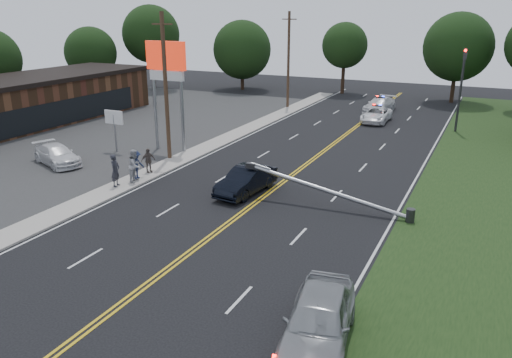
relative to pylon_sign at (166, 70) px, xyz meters
The scene contains 25 objects.
ground 18.50m from the pylon_sign, 53.13° to the right, with size 120.00×120.00×0.00m, color black.
parking_lot 11.92m from the pylon_sign, 157.17° to the right, with size 25.00×60.00×0.01m, color #2D2D2D.
sidewalk 7.46m from the pylon_sign, 62.30° to the right, with size 1.80×70.00×0.12m, color #A39D94.
centerline_yellow 12.73m from the pylon_sign, 20.85° to the right, with size 0.36×80.00×0.00m, color gold.
pharmacy_building 17.90m from the pylon_sign, behind, with size 8.40×30.40×4.30m.
pylon_sign is the anchor object (origin of this frame).
small_sign 5.45m from the pylon_sign, 150.26° to the right, with size 1.60×0.14×3.10m.
traffic_signal 24.75m from the pylon_sign, 40.39° to the left, with size 0.28×0.41×7.05m.
fallen_streetlight 16.66m from the pylon_sign, 22.22° to the right, with size 9.36×0.44×1.91m.
utility_pole_mid 2.55m from the pylon_sign, 56.98° to the right, with size 1.60×0.28×10.00m.
utility_pole_far 20.06m from the pylon_sign, 86.28° to the left, with size 1.60×0.28×10.00m.
tree_3 31.29m from the pylon_sign, 142.98° to the left, with size 6.38×6.38×8.22m.
tree_4 32.26m from the pylon_sign, 128.89° to the left, with size 7.43×7.43×10.84m.
tree_5 31.06m from the pylon_sign, 107.21° to the left, with size 7.55×7.55×8.96m.
tree_6 32.47m from the pylon_sign, 83.28° to the left, with size 5.60×5.60×8.76m.
tree_7 35.69m from the pylon_sign, 61.54° to the left, with size 7.58×7.58×9.99m.
crashed_sedan 12.16m from the pylon_sign, 31.90° to the right, with size 1.61×4.63×1.52m, color black.
waiting_sedan 25.10m from the pylon_sign, 44.24° to the right, with size 2.03×5.05×1.72m, color #909497.
parked_car 9.65m from the pylon_sign, 127.79° to the right, with size 1.87×4.61×1.34m, color silver.
emergency_a 21.23m from the pylon_sign, 55.49° to the left, with size 2.23×4.84×1.35m, color white.
emergency_b 25.08m from the pylon_sign, 63.88° to the left, with size 2.10×5.16×1.50m, color silver.
bystander_a 9.92m from the pylon_sign, 76.74° to the right, with size 0.71×0.47×1.95m, color #27272F.
bystander_b 9.01m from the pylon_sign, 71.14° to the right, with size 0.98×0.76×2.01m, color #ABABB0.
bystander_c 8.66m from the pylon_sign, 72.10° to the right, with size 1.15×0.66×1.78m, color #1C2646.
bystander_d 7.68m from the pylon_sign, 69.11° to the right, with size 0.93×0.39×1.59m, color #574C45.
Camera 1 is at (11.14, -16.00, 10.03)m, focal length 35.00 mm.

